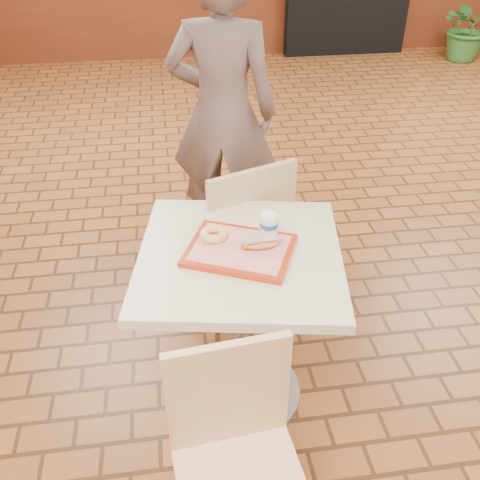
{
  "coord_description": "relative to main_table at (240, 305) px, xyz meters",
  "views": [
    {
      "loc": [
        -1.23,
        -2.25,
        2.07
      ],
      "look_at": [
        -0.99,
        -0.59,
        0.89
      ],
      "focal_mm": 40.0,
      "sensor_mm": 36.0,
      "label": 1
    }
  ],
  "objects": [
    {
      "name": "potted_plant",
      "position": [
        3.65,
        4.93,
        -0.15
      ],
      "size": [
        0.79,
        0.7,
        0.82
      ],
      "primitive_type": "imported",
      "rotation": [
        0.0,
        0.0,
        -0.08
      ],
      "color": "#2E6E2C",
      "rests_on": "ground"
    },
    {
      "name": "serving_tray",
      "position": [
        0.0,
        0.0,
        0.28
      ],
      "size": [
        0.4,
        0.31,
        0.02
      ],
      "rotation": [
        0.0,
        0.0,
        -0.42
      ],
      "color": "#B1290D",
      "rests_on": "main_table"
    },
    {
      "name": "ring_donut",
      "position": [
        -0.09,
        0.08,
        0.31
      ],
      "size": [
        0.11,
        0.11,
        0.03
      ],
      "primitive_type": "torus",
      "rotation": [
        0.0,
        0.0,
        0.01
      ],
      "color": "#E5BC53",
      "rests_on": "serving_tray"
    },
    {
      "name": "long_john_donut",
      "position": [
        0.08,
        -0.01,
        0.32
      ],
      "size": [
        0.16,
        0.09,
        0.05
      ],
      "rotation": [
        0.0,
        0.0,
        0.08
      ],
      "color": "#DC8640",
      "rests_on": "serving_tray"
    },
    {
      "name": "customer",
      "position": [
        0.09,
        1.31,
        0.33
      ],
      "size": [
        0.73,
        0.56,
        1.77
      ],
      "primitive_type": "imported",
      "rotation": [
        0.0,
        0.0,
        2.91
      ],
      "color": "#64514E",
      "rests_on": "ground"
    },
    {
      "name": "main_table",
      "position": [
        0.0,
        0.0,
        0.0
      ],
      "size": [
        0.79,
        0.79,
        0.83
      ],
      "rotation": [
        0.0,
        0.0,
        -0.17
      ],
      "color": "beige",
      "rests_on": "ground"
    },
    {
      "name": "chair_main_front",
      "position": [
        -0.1,
        -0.64,
        -0.07
      ],
      "size": [
        0.45,
        0.45,
        0.89
      ],
      "rotation": [
        0.0,
        0.0,
        0.1
      ],
      "color": "#EABB8C",
      "rests_on": "ground"
    },
    {
      "name": "chair_main_back",
      "position": [
        0.07,
        0.52,
        -0.02
      ],
      "size": [
        0.58,
        0.58,
        0.98
      ],
      "rotation": [
        0.0,
        0.0,
        3.5
      ],
      "color": "tan",
      "rests_on": "ground"
    },
    {
      "name": "room_shell",
      "position": [
        0.99,
        0.59,
        0.94
      ],
      "size": [
        8.01,
        10.01,
        3.01
      ],
      "color": "brown",
      "rests_on": "ground"
    },
    {
      "name": "wainscot_band",
      "position": [
        0.99,
        0.59,
        -0.06
      ],
      "size": [
        8.0,
        10.0,
        1.0
      ],
      "color": "#562310",
      "rests_on": "ground"
    },
    {
      "name": "paper_cup",
      "position": [
        0.13,
        0.07,
        0.34
      ],
      "size": [
        0.07,
        0.07,
        0.09
      ],
      "rotation": [
        0.0,
        0.0,
        -0.35
      ],
      "color": "white",
      "rests_on": "serving_tray"
    }
  ]
}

